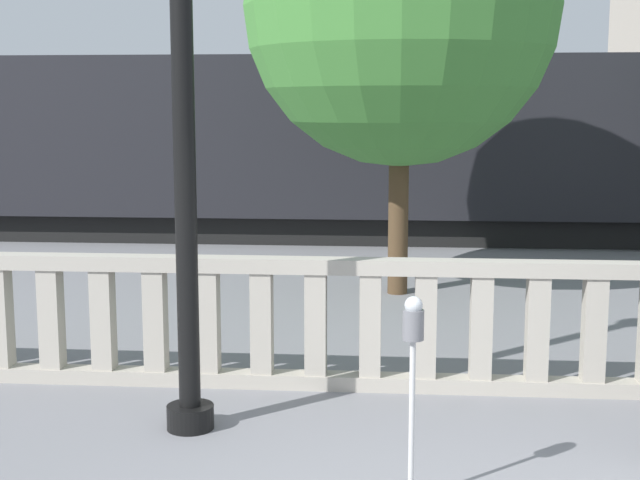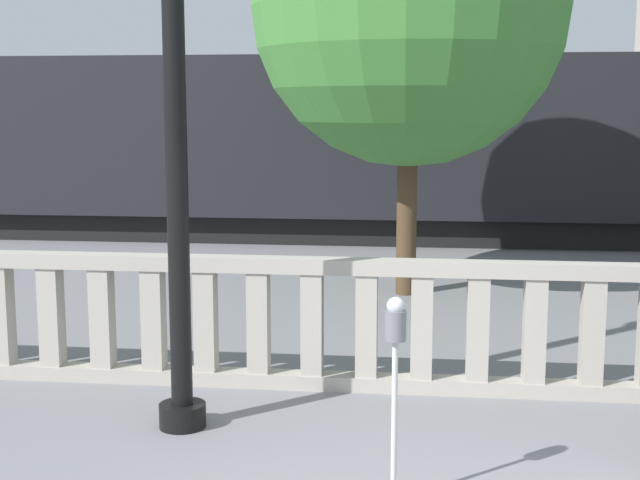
# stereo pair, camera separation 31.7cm
# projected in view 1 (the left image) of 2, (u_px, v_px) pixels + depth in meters

# --- Properties ---
(balustrade) EXTENTS (15.63, 0.24, 1.26)m
(balustrade) POSITION_uv_depth(u_px,v_px,m) (398.00, 325.00, 8.36)
(balustrade) COLOR #ADA599
(balustrade) RESTS_ON ground
(lamppost) EXTENTS (0.39, 0.39, 5.28)m
(lamppost) POSITION_uv_depth(u_px,v_px,m) (183.00, 92.00, 7.03)
(lamppost) COLOR black
(lamppost) RESTS_ON ground
(parking_meter) EXTENTS (0.14, 0.14, 1.42)m
(parking_meter) POSITION_uv_depth(u_px,v_px,m) (413.00, 343.00, 5.92)
(parking_meter) COLOR silver
(parking_meter) RESTS_ON ground
(train_near) EXTENTS (28.91, 2.78, 4.22)m
(train_near) POSITION_uv_depth(u_px,v_px,m) (147.00, 144.00, 18.28)
(train_near) COLOR black
(train_near) RESTS_ON ground
(tree_right) EXTENTS (4.35, 4.35, 6.17)m
(tree_right) POSITION_uv_depth(u_px,v_px,m) (401.00, 9.00, 12.23)
(tree_right) COLOR #4C3823
(tree_right) RESTS_ON ground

